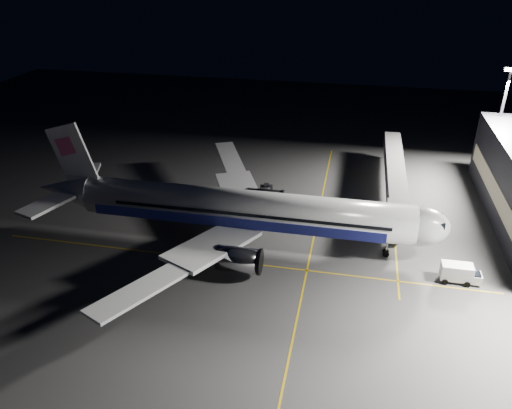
{
  "coord_description": "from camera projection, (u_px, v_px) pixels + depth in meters",
  "views": [
    {
      "loc": [
        14.7,
        -62.18,
        38.98
      ],
      "look_at": [
        1.61,
        0.34,
        6.0
      ],
      "focal_mm": 35.0,
      "sensor_mm": 36.0,
      "label": 1
    }
  ],
  "objects": [
    {
      "name": "ground",
      "position": [
        245.0,
        240.0,
        74.64
      ],
      "size": [
        200.0,
        200.0,
        0.0
      ],
      "primitive_type": "plane",
      "color": "#4C4C4F",
      "rests_on": "ground"
    },
    {
      "name": "baggage_tug",
      "position": [
        266.0,
        188.0,
        88.98
      ],
      "size": [
        2.48,
        2.13,
        1.59
      ],
      "rotation": [
        0.0,
        0.0,
        0.19
      ],
      "color": "black",
      "rests_on": "ground"
    },
    {
      "name": "jet_bridge",
      "position": [
        395.0,
        176.0,
        84.23
      ],
      "size": [
        3.6,
        34.4,
        6.3
      ],
      "color": "#B2B2B7",
      "rests_on": "ground"
    },
    {
      "name": "guide_line_cross",
      "position": [
        235.0,
        262.0,
        69.42
      ],
      "size": [
        70.0,
        0.25,
        0.01
      ],
      "primitive_type": "cube",
      "color": "gold",
      "rests_on": "ground"
    },
    {
      "name": "airliner",
      "position": [
        237.0,
        209.0,
        72.47
      ],
      "size": [
        61.48,
        54.22,
        16.64
      ],
      "color": "silver",
      "rests_on": "ground"
    },
    {
      "name": "floodlight_mast_north",
      "position": [
        501.0,
        114.0,
        89.5
      ],
      "size": [
        2.4,
        0.68,
        20.7
      ],
      "color": "#59595E",
      "rests_on": "ground"
    },
    {
      "name": "safety_cone_b",
      "position": [
        228.0,
        223.0,
        78.64
      ],
      "size": [
        0.42,
        0.42,
        0.63
      ],
      "primitive_type": "cone",
      "color": "#F13F0A",
      "rests_on": "ground"
    },
    {
      "name": "guide_line_side",
      "position": [
        394.0,
        223.0,
        79.33
      ],
      "size": [
        0.25,
        40.0,
        0.01
      ],
      "primitive_type": "cube",
      "color": "gold",
      "rests_on": "ground"
    },
    {
      "name": "safety_cone_a",
      "position": [
        245.0,
        225.0,
        78.14
      ],
      "size": [
        0.43,
        0.43,
        0.65
      ],
      "primitive_type": "cone",
      "color": "#F13F0A",
      "rests_on": "ground"
    },
    {
      "name": "guide_line_main",
      "position": [
        312.0,
        247.0,
        72.82
      ],
      "size": [
        0.25,
        80.0,
        0.01
      ],
      "primitive_type": "cube",
      "color": "gold",
      "rests_on": "ground"
    },
    {
      "name": "service_truck",
      "position": [
        460.0,
        273.0,
        64.71
      ],
      "size": [
        5.11,
        2.31,
        2.6
      ],
      "rotation": [
        0.0,
        0.0,
        0.0
      ],
      "color": "white",
      "rests_on": "ground"
    },
    {
      "name": "safety_cone_c",
      "position": [
        222.0,
        218.0,
        79.93
      ],
      "size": [
        0.45,
        0.45,
        0.68
      ],
      "primitive_type": "cone",
      "color": "#F13F0A",
      "rests_on": "ground"
    }
  ]
}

